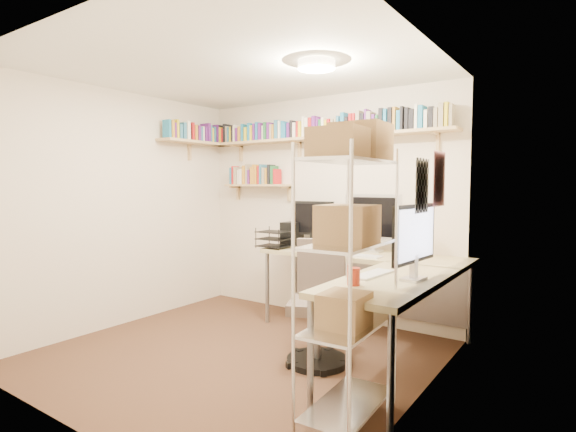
% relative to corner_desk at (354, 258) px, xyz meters
% --- Properties ---
extents(ground, '(3.20, 3.20, 0.00)m').
position_rel_corner_desk_xyz_m(ground, '(-0.70, -0.91, -0.80)').
color(ground, '#48341F').
rests_on(ground, ground).
extents(room_shell, '(3.24, 3.04, 2.52)m').
position_rel_corner_desk_xyz_m(room_shell, '(-0.70, -0.91, 0.74)').
color(room_shell, beige).
rests_on(room_shell, ground).
extents(wall_shelves, '(3.12, 1.09, 0.79)m').
position_rel_corner_desk_xyz_m(wall_shelves, '(-1.10, 0.39, 1.22)').
color(wall_shelves, tan).
rests_on(wall_shelves, ground).
extents(corner_desk, '(2.17, 2.07, 1.41)m').
position_rel_corner_desk_xyz_m(corner_desk, '(0.00, 0.00, 0.00)').
color(corner_desk, tan).
rests_on(corner_desk, ground).
extents(office_chair, '(0.60, 0.61, 1.03)m').
position_rel_corner_desk_xyz_m(office_chair, '(-0.02, -0.62, -0.37)').
color(office_chair, black).
rests_on(office_chair, ground).
extents(wire_rack, '(0.40, 0.77, 1.89)m').
position_rel_corner_desk_xyz_m(wire_rack, '(0.66, -1.41, 0.48)').
color(wire_rack, silver).
rests_on(wire_rack, ground).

